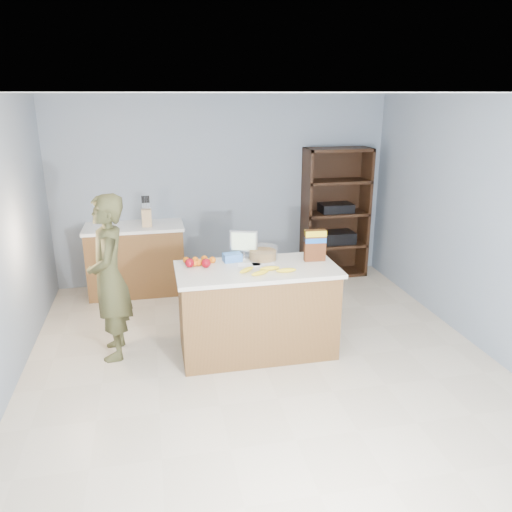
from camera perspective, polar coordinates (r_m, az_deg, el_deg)
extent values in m
cube|color=beige|center=(4.92, 0.87, -12.41)|extent=(4.50, 5.00, 0.02)
cube|color=gray|center=(6.81, -3.78, 7.51)|extent=(4.50, 0.02, 2.50)
cube|color=gray|center=(2.26, 15.78, -16.14)|extent=(4.50, 0.02, 2.50)
cube|color=gray|center=(5.37, 25.08, 2.95)|extent=(0.02, 5.00, 2.50)
cube|color=white|center=(4.24, 1.03, 18.14)|extent=(4.50, 5.00, 0.02)
cube|color=brown|center=(4.98, 0.12, -6.42)|extent=(1.50, 0.70, 0.86)
cube|color=silver|center=(4.81, 0.12, -1.54)|extent=(1.56, 0.76, 0.04)
cube|color=black|center=(5.15, 0.12, -10.27)|extent=(1.46, 0.66, 0.10)
cube|color=brown|center=(6.66, -13.52, -0.49)|extent=(1.20, 0.60, 0.86)
cube|color=white|center=(6.54, -13.80, 3.25)|extent=(1.24, 0.62, 0.04)
cube|color=black|center=(7.24, 8.57, 5.16)|extent=(0.90, 0.04, 1.80)
cube|color=black|center=(6.94, 5.74, 4.71)|extent=(0.04, 0.40, 1.80)
cube|color=black|center=(7.24, 12.26, 4.95)|extent=(0.04, 0.40, 1.80)
cube|color=black|center=(7.33, 8.73, -1.87)|extent=(0.90, 0.40, 0.04)
cube|color=black|center=(7.20, 8.89, 1.35)|extent=(0.90, 0.40, 0.04)
cube|color=black|center=(7.08, 9.07, 4.84)|extent=(0.90, 0.40, 0.04)
cube|color=black|center=(6.99, 9.25, 8.43)|extent=(0.90, 0.40, 0.04)
cube|color=black|center=(6.94, 9.43, 11.93)|extent=(0.90, 0.40, 0.04)
cube|color=black|center=(7.17, 8.93, 2.11)|extent=(0.55, 0.32, 0.16)
cube|color=black|center=(7.06, 9.10, 5.47)|extent=(0.45, 0.30, 0.12)
imported|color=#404023|center=(4.99, -16.42, -2.42)|extent=(0.42, 0.61, 1.62)
cube|color=tan|center=(6.42, -12.38, 4.29)|extent=(0.12, 0.10, 0.22)
cylinder|color=black|center=(6.39, -12.83, 5.62)|extent=(0.02, 0.02, 0.09)
cylinder|color=black|center=(6.39, -12.65, 5.63)|extent=(0.02, 0.02, 0.09)
cylinder|color=black|center=(6.39, -12.47, 5.64)|extent=(0.02, 0.02, 0.09)
cylinder|color=black|center=(6.39, -12.29, 5.65)|extent=(0.02, 0.02, 0.09)
cylinder|color=black|center=(6.39, -12.11, 5.66)|extent=(0.02, 0.02, 0.09)
cube|color=white|center=(4.88, -0.77, -1.00)|extent=(0.23, 0.14, 0.00)
cube|color=white|center=(4.91, 0.82, -0.88)|extent=(0.22, 0.12, 0.00)
ellipsoid|color=yellow|center=(4.67, -1.09, -1.60)|extent=(0.18, 0.16, 0.04)
ellipsoid|color=yellow|center=(4.60, 0.46, -1.94)|extent=(0.20, 0.12, 0.04)
ellipsoid|color=yellow|center=(4.72, 1.57, -1.42)|extent=(0.20, 0.05, 0.04)
ellipsoid|color=yellow|center=(4.67, 3.46, -1.64)|extent=(0.20, 0.05, 0.04)
sphere|color=maroon|center=(4.83, -7.60, -0.80)|extent=(0.09, 0.09, 0.09)
sphere|color=maroon|center=(4.81, -5.73, -0.83)|extent=(0.09, 0.09, 0.09)
sphere|color=orange|center=(4.86, -7.09, -0.81)|extent=(0.07, 0.07, 0.07)
sphere|color=orange|center=(4.95, -6.96, -0.46)|extent=(0.07, 0.07, 0.07)
sphere|color=orange|center=(4.91, -5.72, -0.57)|extent=(0.07, 0.07, 0.07)
sphere|color=orange|center=(4.93, -5.00, -0.45)|extent=(0.07, 0.07, 0.07)
sphere|color=orange|center=(4.96, -7.98, -0.47)|extent=(0.07, 0.07, 0.07)
sphere|color=orange|center=(4.87, -6.53, -0.75)|extent=(0.07, 0.07, 0.07)
sphere|color=orange|center=(4.97, -5.92, -0.32)|extent=(0.07, 0.07, 0.07)
cube|color=blue|center=(4.98, -2.73, -0.15)|extent=(0.19, 0.14, 0.08)
cylinder|color=#267219|center=(5.03, 0.78, 0.13)|extent=(0.27, 0.27, 0.09)
cylinder|color=white|center=(5.02, 0.78, 0.35)|extent=(0.30, 0.30, 0.13)
cylinder|color=silver|center=(5.10, -1.40, -0.08)|extent=(0.12, 0.12, 0.01)
cylinder|color=silver|center=(5.09, -1.40, 0.26)|extent=(0.02, 0.02, 0.05)
cube|color=silver|center=(5.05, -1.41, 1.71)|extent=(0.28, 0.12, 0.22)
cube|color=yellow|center=(5.03, -1.44, 1.65)|extent=(0.23, 0.08, 0.18)
cube|color=#592B14|center=(4.99, 6.75, 1.19)|extent=(0.22, 0.09, 0.32)
cube|color=yellow|center=(4.95, 6.81, 2.61)|extent=(0.22, 0.09, 0.06)
cube|color=blue|center=(4.97, 6.78, 1.83)|extent=(0.22, 0.09, 0.05)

